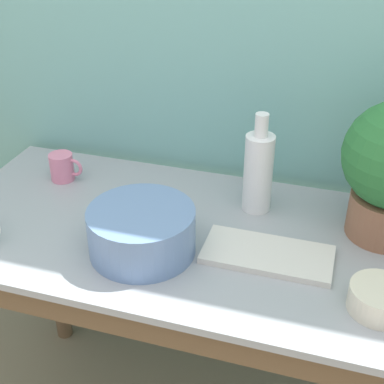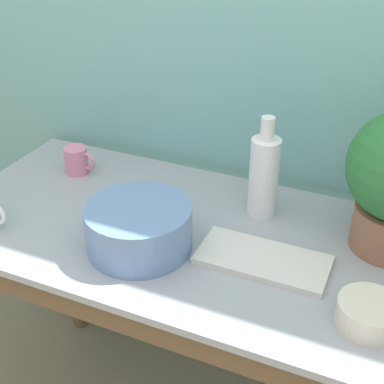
# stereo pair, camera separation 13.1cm
# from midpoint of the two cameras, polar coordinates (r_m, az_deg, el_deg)

# --- Properties ---
(wall_back) EXTENTS (6.00, 0.05, 2.40)m
(wall_back) POSITION_cam_midpoint_polar(r_m,az_deg,el_deg) (1.53, 8.41, 15.21)
(wall_back) COLOR #70ADA8
(wall_back) RESTS_ON ground_plane
(counter_table) EXTENTS (1.34, 0.64, 0.81)m
(counter_table) POSITION_cam_midpoint_polar(r_m,az_deg,el_deg) (1.46, 2.20, -10.15)
(counter_table) COLOR brown
(counter_table) RESTS_ON ground_plane
(bowl_wash_large) EXTENTS (0.26, 0.26, 0.11)m
(bowl_wash_large) POSITION_cam_midpoint_polar(r_m,az_deg,el_deg) (1.29, -2.80, -3.92)
(bowl_wash_large) COLOR #6684B2
(bowl_wash_large) RESTS_ON counter_table
(bottle_tall) EXTENTS (0.08, 0.08, 0.28)m
(bottle_tall) POSITION_cam_midpoint_polar(r_m,az_deg,el_deg) (1.41, 10.32, 1.75)
(bottle_tall) COLOR white
(bottle_tall) RESTS_ON counter_table
(mug_pink) EXTENTS (0.10, 0.07, 0.08)m
(mug_pink) POSITION_cam_midpoint_polar(r_m,az_deg,el_deg) (1.65, -9.97, 3.30)
(mug_pink) COLOR pink
(mug_pink) RESTS_ON counter_table
(bowl_small_cream) EXTENTS (0.13, 0.13, 0.06)m
(bowl_small_cream) POSITION_cam_midpoint_polar(r_m,az_deg,el_deg) (1.18, 21.49, -12.13)
(bowl_small_cream) COLOR beige
(bowl_small_cream) RESTS_ON counter_table
(tray_board) EXTENTS (0.31, 0.15, 0.02)m
(tray_board) POSITION_cam_midpoint_polar(r_m,az_deg,el_deg) (1.29, 10.49, -7.23)
(tray_board) COLOR beige
(tray_board) RESTS_ON counter_table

